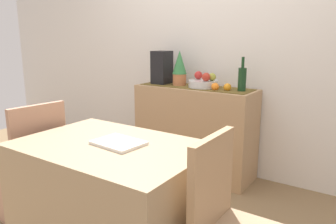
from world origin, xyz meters
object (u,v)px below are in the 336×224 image
at_px(coffee_maker, 162,68).
at_px(chair_near_window, 33,185).
at_px(potted_plant, 180,68).
at_px(dining_table, 113,202).
at_px(sideboard_console, 195,131).
at_px(open_book, 118,143).
at_px(fruit_bowl, 203,84).
at_px(wine_bottle, 242,79).

xyz_separation_m(coffee_maker, chair_near_window, (-0.19, -1.43, -0.78)).
bearing_deg(potted_plant, dining_table, -73.66).
xyz_separation_m(coffee_maker, dining_table, (0.63, -1.42, -0.67)).
xyz_separation_m(sideboard_console, potted_plant, (-0.18, 0.00, 0.61)).
distance_m(open_book, chair_near_window, 0.99).
height_order(sideboard_console, dining_table, sideboard_console).
distance_m(dining_table, chair_near_window, 0.82).
relative_size(sideboard_console, fruit_bowl, 4.24).
bearing_deg(coffee_maker, sideboard_console, 0.00).
xyz_separation_m(fruit_bowl, chair_near_window, (-0.66, -1.43, -0.65)).
xyz_separation_m(wine_bottle, open_book, (-0.19, -1.40, -0.24)).
bearing_deg(chair_near_window, potted_plant, 74.41).
height_order(wine_bottle, dining_table, wine_bottle).
bearing_deg(dining_table, open_book, 24.89).
height_order(coffee_maker, open_book, coffee_maker).
xyz_separation_m(sideboard_console, chair_near_window, (-0.58, -1.43, -0.17)).
xyz_separation_m(sideboard_console, wine_bottle, (0.47, 0.00, 0.55)).
bearing_deg(wine_bottle, coffee_maker, -180.00).
xyz_separation_m(potted_plant, dining_table, (0.42, -1.42, -0.68)).
height_order(open_book, chair_near_window, chair_near_window).
bearing_deg(fruit_bowl, sideboard_console, 180.00).
bearing_deg(chair_near_window, dining_table, 0.13).
xyz_separation_m(wine_bottle, dining_table, (-0.23, -1.42, -0.62)).
bearing_deg(coffee_maker, wine_bottle, 0.00).
distance_m(potted_plant, dining_table, 1.63).
height_order(fruit_bowl, chair_near_window, fruit_bowl).
distance_m(potted_plant, open_book, 1.51).
xyz_separation_m(coffee_maker, open_book, (0.67, -1.40, -0.29)).
relative_size(wine_bottle, open_book, 1.08).
bearing_deg(dining_table, sideboard_console, 99.45).
distance_m(sideboard_console, open_book, 1.47).
bearing_deg(fruit_bowl, wine_bottle, 0.00).
xyz_separation_m(potted_plant, open_book, (0.46, -1.40, -0.30)).
bearing_deg(sideboard_console, open_book, -78.68).
bearing_deg(chair_near_window, fruit_bowl, 65.15).
relative_size(coffee_maker, dining_table, 0.30).
xyz_separation_m(dining_table, chair_near_window, (-0.82, -0.00, -0.10)).
height_order(fruit_bowl, potted_plant, potted_plant).
bearing_deg(coffee_maker, open_book, -64.40).
relative_size(dining_table, chair_near_window, 1.23).
bearing_deg(open_book, sideboard_console, 106.46).
relative_size(fruit_bowl, wine_bottle, 0.91).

